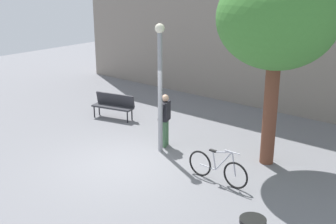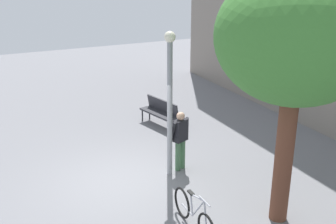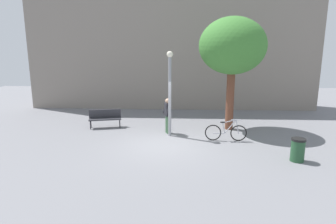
{
  "view_description": "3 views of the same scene",
  "coord_description": "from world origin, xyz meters",
  "px_view_note": "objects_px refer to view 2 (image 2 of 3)",
  "views": [
    {
      "loc": [
        8.05,
        -7.95,
        5.18
      ],
      "look_at": [
        -0.22,
        2.09,
        0.96
      ],
      "focal_mm": 46.08,
      "sensor_mm": 36.0,
      "label": 1
    },
    {
      "loc": [
        9.09,
        -3.08,
        5.39
      ],
      "look_at": [
        -0.83,
        1.7,
        1.39
      ],
      "focal_mm": 44.29,
      "sensor_mm": 36.0,
      "label": 2
    },
    {
      "loc": [
        0.72,
        -11.66,
        4.0
      ],
      "look_at": [
        0.07,
        1.3,
        1.11
      ],
      "focal_mm": 31.25,
      "sensor_mm": 36.0,
      "label": 3
    }
  ],
  "objects_px": {
    "park_bench": "(160,110)",
    "bicycle_silver": "(194,215)",
    "lamppost": "(170,94)",
    "plaza_tree": "(296,38)",
    "person_by_lamppost": "(180,137)"
  },
  "relations": [
    {
      "from": "lamppost",
      "to": "plaza_tree",
      "type": "relative_size",
      "value": 0.71
    },
    {
      "from": "person_by_lamppost",
      "to": "park_bench",
      "type": "distance_m",
      "value": 3.36
    },
    {
      "from": "person_by_lamppost",
      "to": "lamppost",
      "type": "bearing_deg",
      "value": -71.6
    },
    {
      "from": "lamppost",
      "to": "person_by_lamppost",
      "type": "height_order",
      "value": "lamppost"
    },
    {
      "from": "person_by_lamppost",
      "to": "bicycle_silver",
      "type": "distance_m",
      "value": 2.86
    },
    {
      "from": "park_bench",
      "to": "bicycle_silver",
      "type": "relative_size",
      "value": 0.92
    },
    {
      "from": "person_by_lamppost",
      "to": "plaza_tree",
      "type": "bearing_deg",
      "value": 16.52
    },
    {
      "from": "person_by_lamppost",
      "to": "bicycle_silver",
      "type": "bearing_deg",
      "value": -21.34
    },
    {
      "from": "person_by_lamppost",
      "to": "plaza_tree",
      "type": "relative_size",
      "value": 0.31
    },
    {
      "from": "bicycle_silver",
      "to": "park_bench",
      "type": "bearing_deg",
      "value": 161.97
    },
    {
      "from": "plaza_tree",
      "to": "park_bench",
      "type": "bearing_deg",
      "value": -179.8
    },
    {
      "from": "park_bench",
      "to": "bicycle_silver",
      "type": "distance_m",
      "value": 6.12
    },
    {
      "from": "lamppost",
      "to": "plaza_tree",
      "type": "distance_m",
      "value": 3.62
    },
    {
      "from": "lamppost",
      "to": "plaza_tree",
      "type": "height_order",
      "value": "plaza_tree"
    },
    {
      "from": "lamppost",
      "to": "bicycle_silver",
      "type": "height_order",
      "value": "lamppost"
    }
  ]
}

